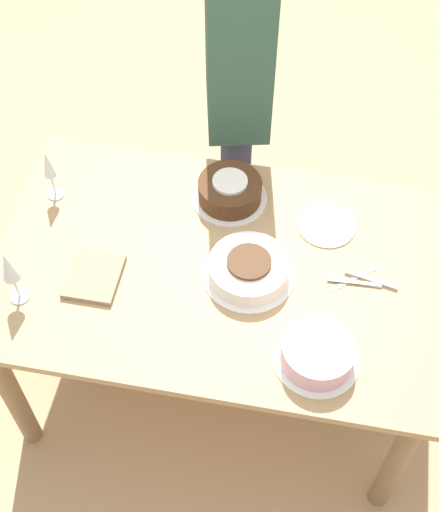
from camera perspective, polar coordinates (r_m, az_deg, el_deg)
The scene contains 11 objects.
ground_plane at distance 2.91m, azimuth -0.00°, elevation -9.37°, with size 12.00×12.00×0.00m, color tan.
dining_table at distance 2.36m, azimuth -0.00°, elevation -2.33°, with size 1.45×0.92×0.74m.
cake_center_white at distance 2.22m, azimuth 2.35°, elevation -1.04°, with size 0.29×0.29×0.08m.
cake_front_chocolate at distance 2.42m, azimuth 0.83°, elevation 5.26°, with size 0.26×0.26×0.09m.
cake_back_decorated at distance 2.08m, azimuth 7.87°, elevation -7.74°, with size 0.25×0.25×0.08m.
wine_glass_near at distance 2.17m, azimuth -16.51°, elevation -0.95°, with size 0.06×0.06×0.22m.
wine_glass_far at distance 2.43m, azimuth -13.52°, elevation 6.94°, with size 0.06×0.06×0.20m.
dessert_plate_left at distance 2.40m, azimuth 8.55°, elevation 2.46°, with size 0.20×0.20×0.01m.
fork_pile at distance 2.27m, azimuth 11.03°, elevation -1.94°, with size 0.22×0.12×0.01m.
napkin_stack at distance 2.27m, azimuth -10.01°, elevation -1.61°, with size 0.16×0.19×0.02m.
person_cutting at distance 2.62m, azimuth 1.44°, elevation 14.75°, with size 0.30×0.44×1.58m.
Camera 1 is at (-0.24, 1.31, 2.58)m, focal length 50.00 mm.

